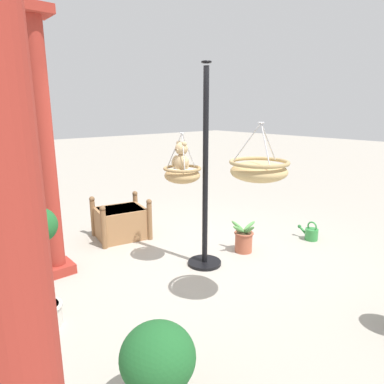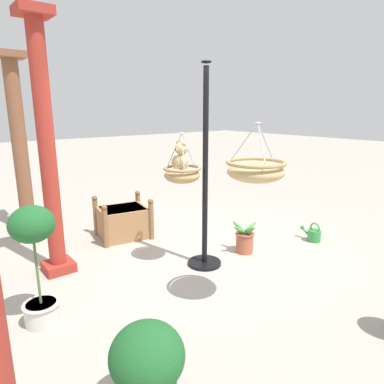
% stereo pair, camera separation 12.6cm
% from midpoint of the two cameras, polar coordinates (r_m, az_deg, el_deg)
% --- Properties ---
extents(ground_plane, '(40.00, 40.00, 0.00)m').
position_cam_midpoint_polar(ground_plane, '(4.78, 1.77, -11.23)').
color(ground_plane, '#A8A093').
extents(display_pole_central, '(0.44, 0.44, 2.56)m').
position_cam_midpoint_polar(display_pole_central, '(4.37, 3.00, -2.36)').
color(display_pole_central, black).
rests_on(display_pole_central, ground).
extents(hanging_basket_with_teddy, '(0.47, 0.47, 0.62)m').
position_cam_midpoint_polar(hanging_basket_with_teddy, '(4.23, -0.82, 3.02)').
color(hanging_basket_with_teddy, tan).
extents(teddy_bear, '(0.28, 0.26, 0.40)m').
position_cam_midpoint_polar(teddy_bear, '(4.19, -1.05, 5.37)').
color(teddy_bear, tan).
extents(hanging_basket_left_high, '(0.56, 0.56, 0.55)m').
position_cam_midpoint_polar(hanging_basket_left_high, '(3.24, 11.66, 3.57)').
color(hanging_basket_left_high, tan).
extents(greenhouse_pillar_left, '(0.44, 0.44, 2.86)m').
position_cam_midpoint_polar(greenhouse_pillar_left, '(6.18, -26.21, 6.43)').
color(greenhouse_pillar_left, brown).
rests_on(greenhouse_pillar_left, ground).
extents(greenhouse_pillar_far_back, '(0.37, 0.37, 3.09)m').
position_cam_midpoint_polar(greenhouse_pillar_far_back, '(4.36, -22.19, 5.81)').
color(greenhouse_pillar_far_back, '#9E2D23').
rests_on(greenhouse_pillar_far_back, ground).
extents(wooden_planter_box, '(0.82, 0.91, 0.66)m').
position_cam_midpoint_polar(wooden_planter_box, '(5.59, -10.76, -4.76)').
color(wooden_planter_box, '#9E7047').
rests_on(wooden_planter_box, ground).
extents(potted_plant_fern_front, '(0.43, 0.45, 0.45)m').
position_cam_midpoint_polar(potted_plant_fern_front, '(5.02, 9.48, -7.86)').
color(potted_plant_fern_front, '#AD563D').
rests_on(potted_plant_fern_front, ground).
extents(potted_plant_flowering_red, '(0.50, 0.50, 0.68)m').
position_cam_midpoint_polar(potted_plant_flowering_red, '(2.52, -5.84, -26.96)').
color(potted_plant_flowering_red, '#2D5638').
rests_on(potted_plant_flowering_red, ground).
extents(potted_plant_small_succulent, '(0.40, 0.40, 1.18)m').
position_cam_midpoint_polar(potted_plant_small_succulent, '(3.49, -23.72, -9.43)').
color(potted_plant_small_succulent, beige).
rests_on(potted_plant_small_succulent, ground).
extents(watering_can, '(0.35, 0.20, 0.30)m').
position_cam_midpoint_polar(watering_can, '(5.72, 20.21, -6.70)').
color(watering_can, '#338C3F').
rests_on(watering_can, ground).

